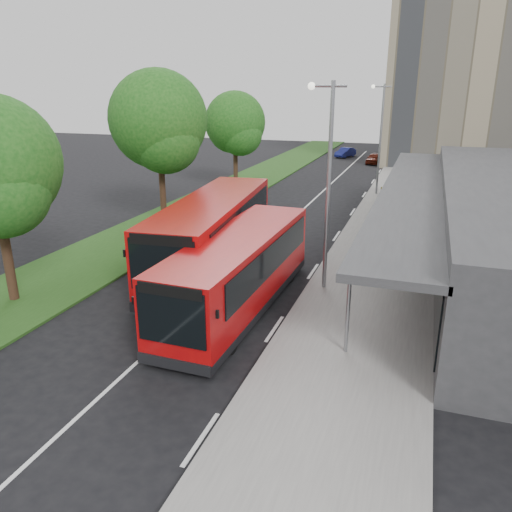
# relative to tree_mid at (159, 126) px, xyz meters

# --- Properties ---
(ground) EXTENTS (120.00, 120.00, 0.00)m
(ground) POSITION_rel_tree_mid_xyz_m (7.01, -9.05, -5.80)
(ground) COLOR black
(ground) RESTS_ON ground
(pavement) EXTENTS (5.00, 80.00, 0.15)m
(pavement) POSITION_rel_tree_mid_xyz_m (13.01, 10.95, -5.72)
(pavement) COLOR gray
(pavement) RESTS_ON ground
(grass_verge) EXTENTS (5.00, 80.00, 0.10)m
(grass_verge) POSITION_rel_tree_mid_xyz_m (0.01, 10.95, -5.75)
(grass_verge) COLOR #1D4315
(grass_verge) RESTS_ON ground
(lane_centre_line) EXTENTS (0.12, 70.00, 0.01)m
(lane_centre_line) POSITION_rel_tree_mid_xyz_m (7.01, 5.95, -5.79)
(lane_centre_line) COLOR silver
(lane_centre_line) RESTS_ON ground
(kerb_dashes) EXTENTS (0.12, 56.00, 0.01)m
(kerb_dashes) POSITION_rel_tree_mid_xyz_m (10.31, 9.95, -5.79)
(kerb_dashes) COLOR silver
(kerb_dashes) RESTS_ON ground
(office_block) EXTENTS (22.00, 12.00, 18.00)m
(office_block) POSITION_rel_tree_mid_xyz_m (21.01, 32.95, 3.20)
(office_block) COLOR tan
(office_block) RESTS_ON ground
(station_building) EXTENTS (7.70, 26.00, 4.00)m
(station_building) POSITION_rel_tree_mid_xyz_m (17.87, -1.05, -3.76)
(station_building) COLOR #303032
(station_building) RESTS_ON ground
(tree_mid) EXTENTS (5.59, 5.59, 8.98)m
(tree_mid) POSITION_rel_tree_mid_xyz_m (0.00, 0.00, 0.00)
(tree_mid) COLOR #321D14
(tree_mid) RESTS_ON ground
(tree_far) EXTENTS (4.79, 4.79, 7.70)m
(tree_far) POSITION_rel_tree_mid_xyz_m (0.00, 12.00, -0.83)
(tree_far) COLOR #321D14
(tree_far) RESTS_ON ground
(lamp_post_near) EXTENTS (1.44, 0.28, 8.00)m
(lamp_post_near) POSITION_rel_tree_mid_xyz_m (11.13, -7.05, -1.08)
(lamp_post_near) COLOR gray
(lamp_post_near) RESTS_ON pavement
(lamp_post_far) EXTENTS (1.44, 0.28, 8.00)m
(lamp_post_far) POSITION_rel_tree_mid_xyz_m (11.13, 12.95, -1.08)
(lamp_post_far) COLOR gray
(lamp_post_far) RESTS_ON pavement
(bus_main) EXTENTS (2.82, 10.11, 2.84)m
(bus_main) POSITION_rel_tree_mid_xyz_m (8.55, -9.83, -4.34)
(bus_main) COLOR #AC0909
(bus_main) RESTS_ON ground
(bus_second) EXTENTS (4.04, 11.63, 3.23)m
(bus_second) POSITION_rel_tree_mid_xyz_m (5.89, -6.11, -4.14)
(bus_second) COLOR #AC0909
(bus_second) RESTS_ON ground
(litter_bin) EXTENTS (0.44, 0.44, 0.78)m
(litter_bin) POSITION_rel_tree_mid_xyz_m (12.79, 1.39, -5.26)
(litter_bin) COLOR #332215
(litter_bin) RESTS_ON pavement
(bollard) EXTENTS (0.19, 0.19, 1.07)m
(bollard) POSITION_rel_tree_mid_xyz_m (11.87, 10.00, -5.11)
(bollard) COLOR yellow
(bollard) RESTS_ON pavement
(car_near) EXTENTS (1.73, 3.54, 1.16)m
(car_near) POSITION_rel_tree_mid_xyz_m (9.19, 29.99, -5.22)
(car_near) COLOR #5B180D
(car_near) RESTS_ON ground
(car_far) EXTENTS (2.19, 3.58, 1.12)m
(car_far) POSITION_rel_tree_mid_xyz_m (5.34, 34.39, -5.24)
(car_far) COLOR navy
(car_far) RESTS_ON ground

